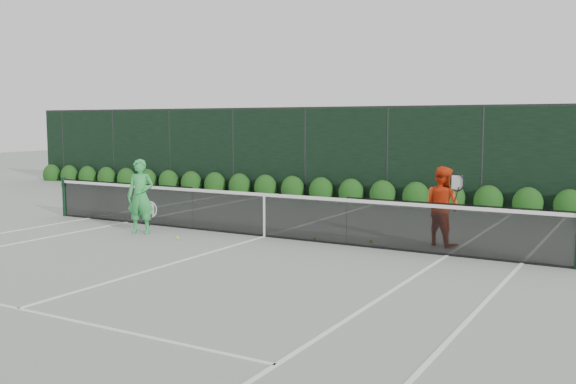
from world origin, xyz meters
The scene contains 8 objects.
ground centered at (0.00, 0.00, 0.00)m, with size 80.00×80.00×0.00m, color gray.
tennis_net centered at (-0.02, 0.00, 0.53)m, with size 12.90×0.10×1.07m.
player_woman centered at (-2.71, -1.01, 0.85)m, with size 0.73×0.60×1.71m.
player_man centered at (3.71, 1.00, 0.82)m, with size 0.99×0.89×1.64m.
court_lines centered at (0.00, 0.00, 0.01)m, with size 11.03×23.83×0.01m.
windscreen_fence centered at (0.00, -2.71, 1.51)m, with size 32.00×21.07×3.06m.
hedge_row centered at (0.00, 7.15, 0.23)m, with size 31.66×0.65×0.94m.
tennis_balls centered at (0.67, -0.14, 0.03)m, with size 3.88×1.83×0.07m.
Camera 1 is at (7.46, -11.98, 2.55)m, focal length 40.00 mm.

